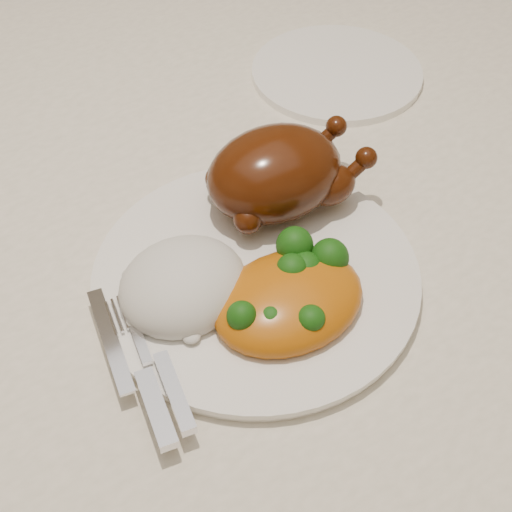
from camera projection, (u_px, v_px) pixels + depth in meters
dining_table at (187, 278)px, 0.78m from camera, size 1.60×0.90×0.76m
tablecloth at (182, 231)px, 0.72m from camera, size 1.73×1.03×0.18m
dinner_plate at (256, 276)px, 0.63m from camera, size 0.29×0.29×0.01m
side_plate at (337, 72)px, 0.85m from camera, size 0.26×0.26×0.01m
roast_chicken at (279, 173)px, 0.66m from camera, size 0.17×0.12×0.08m
rice_mound at (183, 286)px, 0.60m from camera, size 0.12×0.12×0.06m
mac_and_cheese at (293, 292)px, 0.60m from camera, size 0.14×0.11×0.06m
cutlery at (149, 378)px, 0.55m from camera, size 0.05×0.17×0.01m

